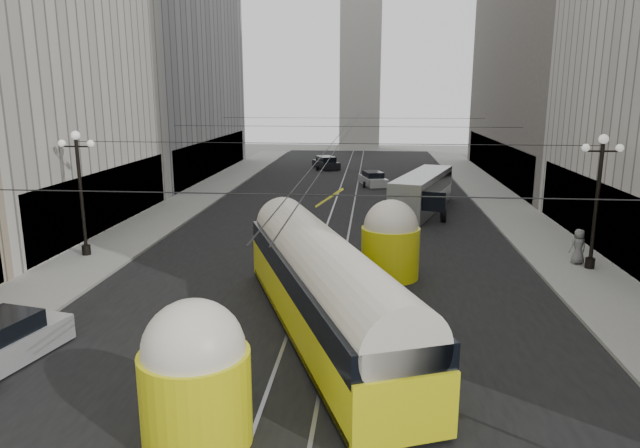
# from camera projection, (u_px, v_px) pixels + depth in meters

# --- Properties ---
(road) EXTENTS (20.00, 85.00, 0.02)m
(road) POSITION_uv_depth(u_px,v_px,m) (343.00, 207.00, 42.59)
(road) COLOR black
(road) RESTS_ON ground
(sidewalk_left) EXTENTS (4.00, 72.00, 0.15)m
(sidewalk_left) POSITION_uv_depth(u_px,v_px,m) (201.00, 195.00, 47.05)
(sidewalk_left) COLOR gray
(sidewalk_left) RESTS_ON ground
(sidewalk_right) EXTENTS (4.00, 72.00, 0.15)m
(sidewalk_right) POSITION_uv_depth(u_px,v_px,m) (498.00, 200.00, 44.89)
(sidewalk_right) COLOR gray
(sidewalk_right) RESTS_ON ground
(rail_left) EXTENTS (0.12, 85.00, 0.04)m
(rail_left) POSITION_uv_depth(u_px,v_px,m) (333.00, 207.00, 42.66)
(rail_left) COLOR gray
(rail_left) RESTS_ON ground
(rail_right) EXTENTS (0.12, 85.00, 0.04)m
(rail_right) POSITION_uv_depth(u_px,v_px,m) (353.00, 207.00, 42.52)
(rail_right) COLOR gray
(rail_right) RESTS_ON ground
(building_left_far) EXTENTS (12.60, 28.60, 28.60)m
(building_left_far) POSITION_uv_depth(u_px,v_px,m) (151.00, 31.00, 56.21)
(building_left_far) COLOR #999999
(building_left_far) RESTS_ON ground
(building_right_far) EXTENTS (12.60, 32.60, 32.60)m
(building_right_far) POSITION_uv_depth(u_px,v_px,m) (572.00, 4.00, 52.15)
(building_right_far) COLOR #514C47
(building_right_far) RESTS_ON ground
(distant_tower) EXTENTS (6.00, 6.00, 31.36)m
(distant_tower) POSITION_uv_depth(u_px,v_px,m) (361.00, 47.00, 85.30)
(distant_tower) COLOR #B2AFA8
(distant_tower) RESTS_ON ground
(lamppost_left_mid) EXTENTS (1.86, 0.44, 6.37)m
(lamppost_left_mid) POSITION_uv_depth(u_px,v_px,m) (80.00, 186.00, 28.82)
(lamppost_left_mid) COLOR black
(lamppost_left_mid) RESTS_ON sidewalk_left
(lamppost_right_mid) EXTENTS (1.86, 0.44, 6.37)m
(lamppost_right_mid) POSITION_uv_depth(u_px,v_px,m) (598.00, 194.00, 26.54)
(lamppost_right_mid) COLOR black
(lamppost_right_mid) RESTS_ON sidewalk_right
(catenary) EXTENTS (25.00, 72.00, 0.23)m
(catenary) POSITION_uv_depth(u_px,v_px,m) (345.00, 129.00, 40.28)
(catenary) COLOR black
(catenary) RESTS_ON ground
(streetcar) EXTENTS (7.69, 15.97, 3.70)m
(streetcar) POSITION_uv_depth(u_px,v_px,m) (323.00, 286.00, 19.84)
(streetcar) COLOR yellow
(streetcar) RESTS_ON ground
(city_bus) EXTENTS (5.35, 11.09, 2.72)m
(city_bus) POSITION_uv_depth(u_px,v_px,m) (422.00, 191.00, 40.98)
(city_bus) COLOR #AFB2B5
(city_bus) RESTS_ON ground
(sedan_white_far) EXTENTS (2.80, 4.44, 1.30)m
(sedan_white_far) POSITION_uv_depth(u_px,v_px,m) (373.00, 179.00, 52.43)
(sedan_white_far) COLOR silver
(sedan_white_far) RESTS_ON ground
(sedan_dark_far) EXTENTS (3.51, 4.79, 1.40)m
(sedan_dark_far) POSITION_uv_depth(u_px,v_px,m) (326.00, 163.00, 63.98)
(sedan_dark_far) COLOR black
(sedan_dark_far) RESTS_ON ground
(pedestrian_sidewalk_right) EXTENTS (0.97, 0.75, 1.75)m
(pedestrian_sidewalk_right) POSITION_uv_depth(u_px,v_px,m) (578.00, 246.00, 27.87)
(pedestrian_sidewalk_right) COLOR slate
(pedestrian_sidewalk_right) RESTS_ON sidewalk_right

